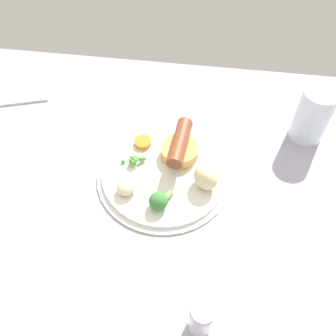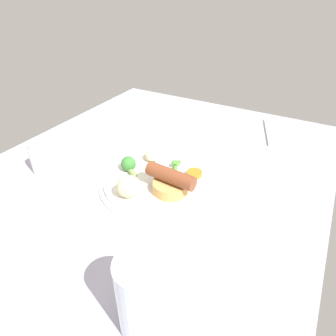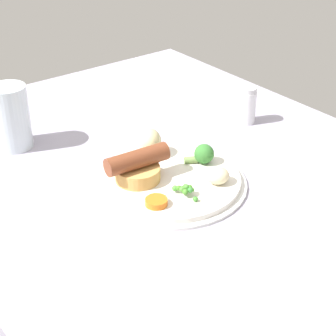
{
  "view_description": "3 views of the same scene",
  "coord_description": "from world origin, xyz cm",
  "px_view_note": "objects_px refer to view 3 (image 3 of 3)",
  "views": [
    {
      "loc": [
        -5.24,
        39.47,
        63.85
      ],
      "look_at": [
        0.51,
        -2.98,
        7.17
      ],
      "focal_mm": 40.0,
      "sensor_mm": 36.0,
      "label": 1
    },
    {
      "loc": [
        -46.01,
        -33.01,
        43.82
      ],
      "look_at": [
        2.67,
        -5.93,
        7.32
      ],
      "focal_mm": 32.0,
      "sensor_mm": 36.0,
      "label": 2
    },
    {
      "loc": [
        65.81,
        -53.53,
        53.98
      ],
      "look_at": [
        0.43,
        -3.38,
        5.49
      ],
      "focal_mm": 60.0,
      "sensor_mm": 36.0,
      "label": 3
    }
  ],
  "objects_px": {
    "potato_chunk_2": "(218,176)",
    "salt_shaker": "(247,105)",
    "carrot_slice_2": "(156,202)",
    "dinner_plate": "(168,181)",
    "potato_chunk_0": "(150,142)",
    "pea_pile": "(185,189)",
    "broccoli_floret_near": "(203,154)",
    "drinking_glass": "(11,117)",
    "sausage_pudding": "(137,167)"
  },
  "relations": [
    {
      "from": "potato_chunk_2",
      "to": "salt_shaker",
      "type": "height_order",
      "value": "salt_shaker"
    },
    {
      "from": "potato_chunk_2",
      "to": "carrot_slice_2",
      "type": "relative_size",
      "value": 1.09
    },
    {
      "from": "dinner_plate",
      "to": "potato_chunk_2",
      "type": "bearing_deg",
      "value": 40.87
    },
    {
      "from": "potato_chunk_0",
      "to": "pea_pile",
      "type": "bearing_deg",
      "value": -13.62
    },
    {
      "from": "dinner_plate",
      "to": "carrot_slice_2",
      "type": "bearing_deg",
      "value": -50.13
    },
    {
      "from": "potato_chunk_0",
      "to": "salt_shaker",
      "type": "distance_m",
      "value": 0.25
    },
    {
      "from": "pea_pile",
      "to": "carrot_slice_2",
      "type": "relative_size",
      "value": 1.39
    },
    {
      "from": "dinner_plate",
      "to": "carrot_slice_2",
      "type": "xyz_separation_m",
      "value": [
        0.05,
        -0.06,
        0.01
      ]
    },
    {
      "from": "dinner_plate",
      "to": "potato_chunk_0",
      "type": "relative_size",
      "value": 5.34
    },
    {
      "from": "dinner_plate",
      "to": "potato_chunk_2",
      "type": "distance_m",
      "value": 0.09
    },
    {
      "from": "broccoli_floret_near",
      "to": "potato_chunk_2",
      "type": "bearing_deg",
      "value": -79.52
    },
    {
      "from": "potato_chunk_2",
      "to": "drinking_glass",
      "type": "height_order",
      "value": "drinking_glass"
    },
    {
      "from": "broccoli_floret_near",
      "to": "carrot_slice_2",
      "type": "distance_m",
      "value": 0.16
    },
    {
      "from": "carrot_slice_2",
      "to": "salt_shaker",
      "type": "xyz_separation_m",
      "value": [
        -0.15,
        0.34,
        0.02
      ]
    },
    {
      "from": "sausage_pudding",
      "to": "drinking_glass",
      "type": "bearing_deg",
      "value": 116.41
    },
    {
      "from": "drinking_glass",
      "to": "carrot_slice_2",
      "type": "bearing_deg",
      "value": 13.86
    },
    {
      "from": "potato_chunk_2",
      "to": "carrot_slice_2",
      "type": "xyz_separation_m",
      "value": [
        -0.01,
        -0.12,
        -0.01
      ]
    },
    {
      "from": "carrot_slice_2",
      "to": "drinking_glass",
      "type": "bearing_deg",
      "value": -166.14
    },
    {
      "from": "potato_chunk_2",
      "to": "salt_shaker",
      "type": "relative_size",
      "value": 0.5
    },
    {
      "from": "broccoli_floret_near",
      "to": "salt_shaker",
      "type": "distance_m",
      "value": 0.22
    },
    {
      "from": "potato_chunk_0",
      "to": "drinking_glass",
      "type": "xyz_separation_m",
      "value": [
        -0.21,
        -0.17,
        0.02
      ]
    },
    {
      "from": "potato_chunk_2",
      "to": "dinner_plate",
      "type": "bearing_deg",
      "value": -139.13
    },
    {
      "from": "pea_pile",
      "to": "salt_shaker",
      "type": "distance_m",
      "value": 0.33
    },
    {
      "from": "dinner_plate",
      "to": "drinking_glass",
      "type": "bearing_deg",
      "value": -152.66
    },
    {
      "from": "sausage_pudding",
      "to": "salt_shaker",
      "type": "bearing_deg",
      "value": 16.93
    },
    {
      "from": "dinner_plate",
      "to": "broccoli_floret_near",
      "type": "bearing_deg",
      "value": 91.59
    },
    {
      "from": "pea_pile",
      "to": "potato_chunk_0",
      "type": "relative_size",
      "value": 0.98
    },
    {
      "from": "potato_chunk_0",
      "to": "dinner_plate",
      "type": "bearing_deg",
      "value": -15.15
    },
    {
      "from": "drinking_glass",
      "to": "salt_shaker",
      "type": "bearing_deg",
      "value": 65.5
    },
    {
      "from": "salt_shaker",
      "to": "broccoli_floret_near",
      "type": "bearing_deg",
      "value": -64.92
    },
    {
      "from": "pea_pile",
      "to": "sausage_pudding",
      "type": "bearing_deg",
      "value": -159.12
    },
    {
      "from": "sausage_pudding",
      "to": "drinking_glass",
      "type": "relative_size",
      "value": 0.92
    },
    {
      "from": "carrot_slice_2",
      "to": "potato_chunk_0",
      "type": "bearing_deg",
      "value": 147.48
    },
    {
      "from": "potato_chunk_2",
      "to": "drinking_glass",
      "type": "distance_m",
      "value": 0.41
    },
    {
      "from": "sausage_pudding",
      "to": "pea_pile",
      "type": "bearing_deg",
      "value": -64.32
    },
    {
      "from": "dinner_plate",
      "to": "drinking_glass",
      "type": "height_order",
      "value": "drinking_glass"
    },
    {
      "from": "drinking_glass",
      "to": "salt_shaker",
      "type": "height_order",
      "value": "drinking_glass"
    },
    {
      "from": "sausage_pudding",
      "to": "salt_shaker",
      "type": "relative_size",
      "value": 1.45
    },
    {
      "from": "pea_pile",
      "to": "potato_chunk_2",
      "type": "bearing_deg",
      "value": 87.13
    },
    {
      "from": "sausage_pudding",
      "to": "potato_chunk_0",
      "type": "xyz_separation_m",
      "value": [
        -0.06,
        0.07,
        0.0
      ]
    },
    {
      "from": "dinner_plate",
      "to": "salt_shaker",
      "type": "bearing_deg",
      "value": 108.86
    },
    {
      "from": "broccoli_floret_near",
      "to": "potato_chunk_0",
      "type": "bearing_deg",
      "value": 156.19
    },
    {
      "from": "broccoli_floret_near",
      "to": "salt_shaker",
      "type": "bearing_deg",
      "value": 55.83
    },
    {
      "from": "dinner_plate",
      "to": "carrot_slice_2",
      "type": "height_order",
      "value": "carrot_slice_2"
    },
    {
      "from": "carrot_slice_2",
      "to": "drinking_glass",
      "type": "height_order",
      "value": "drinking_glass"
    },
    {
      "from": "potato_chunk_0",
      "to": "potato_chunk_2",
      "type": "bearing_deg",
      "value": 12.65
    },
    {
      "from": "potato_chunk_2",
      "to": "drinking_glass",
      "type": "relative_size",
      "value": 0.32
    },
    {
      "from": "potato_chunk_0",
      "to": "salt_shaker",
      "type": "xyz_separation_m",
      "value": [
        -0.01,
        0.25,
        -0.0
      ]
    },
    {
      "from": "sausage_pudding",
      "to": "carrot_slice_2",
      "type": "distance_m",
      "value": 0.08
    },
    {
      "from": "sausage_pudding",
      "to": "broccoli_floret_near",
      "type": "height_order",
      "value": "sausage_pudding"
    }
  ]
}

